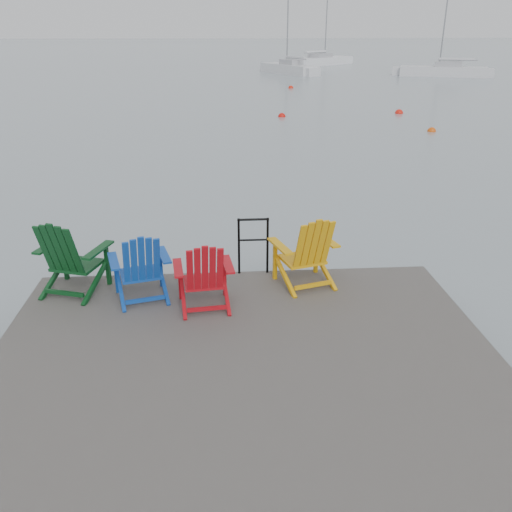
{
  "coord_description": "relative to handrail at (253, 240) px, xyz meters",
  "views": [
    {
      "loc": [
        -0.25,
        -5.23,
        4.06
      ],
      "look_at": [
        0.28,
        2.29,
        0.85
      ],
      "focal_mm": 38.0,
      "sensor_mm": 36.0,
      "label": 1
    }
  ],
  "objects": [
    {
      "name": "chair_green",
      "position": [
        -2.63,
        -0.49,
        0.03
      ],
      "size": [
        1.07,
        1.02,
        1.14
      ],
      "rotation": [
        0.0,
        0.0,
        -0.32
      ],
      "color": "#0A3715",
      "rests_on": "dock"
    },
    {
      "name": "buoy_b",
      "position": [
        2.64,
        18.91,
        -1.04
      ],
      "size": [
        0.37,
        0.37,
        0.37
      ],
      "primitive_type": "sphere",
      "color": "red",
      "rests_on": "ground"
    },
    {
      "name": "ground",
      "position": [
        -0.25,
        -2.45,
        -1.04
      ],
      "size": [
        400.0,
        400.0,
        0.0
      ],
      "primitive_type": "plane",
      "color": "gray",
      "rests_on": "ground"
    },
    {
      "name": "buoy_c",
      "position": [
        8.64,
        19.58,
        -1.04
      ],
      "size": [
        0.41,
        0.41,
        0.41
      ],
      "primitive_type": "sphere",
      "color": "red",
      "rests_on": "ground"
    },
    {
      "name": "buoy_d",
      "position": [
        4.76,
        31.78,
        -1.04
      ],
      "size": [
        0.36,
        0.36,
        0.36
      ],
      "primitive_type": "sphere",
      "color": "red",
      "rests_on": "ground"
    },
    {
      "name": "chair_red",
      "position": [
        -0.73,
        -1.09,
        -0.04
      ],
      "size": [
        0.86,
        0.8,
        1.0
      ],
      "rotation": [
        0.0,
        0.0,
        0.11
      ],
      "color": "#AA0C14",
      "rests_on": "dock"
    },
    {
      "name": "chair_blue",
      "position": [
        -1.61,
        -0.78,
        -0.03
      ],
      "size": [
        0.94,
        0.89,
        1.02
      ],
      "rotation": [
        0.0,
        0.0,
        0.26
      ],
      "color": "#0F3E9D",
      "rests_on": "dock"
    },
    {
      "name": "sailboat_mid",
      "position": [
        11.44,
        55.98,
        -0.69
      ],
      "size": [
        7.83,
        7.42,
        11.81
      ],
      "rotation": [
        0.0,
        0.0,
        -0.83
      ],
      "color": "white",
      "rests_on": "ground"
    },
    {
      "name": "buoy_a",
      "position": [
        8.42,
        14.53,
        -1.04
      ],
      "size": [
        0.35,
        0.35,
        0.35
      ],
      "primitive_type": "sphere",
      "color": "#D44C0C",
      "rests_on": "ground"
    },
    {
      "name": "sailboat_far",
      "position": [
        19.22,
        40.51,
        -0.69
      ],
      "size": [
        7.41,
        4.27,
        10.11
      ],
      "rotation": [
        0.0,
        0.0,
        1.21
      ],
      "color": "silver",
      "rests_on": "ground"
    },
    {
      "name": "sailboat_near",
      "position": [
        6.25,
        44.51,
        -0.69
      ],
      "size": [
        4.81,
        7.05,
        9.85
      ],
      "rotation": [
        0.0,
        0.0,
        0.47
      ],
      "color": "silver",
      "rests_on": "ground"
    },
    {
      "name": "dock",
      "position": [
        -0.25,
        -2.45,
        -0.69
      ],
      "size": [
        6.0,
        5.0,
        1.4
      ],
      "color": "#282523",
      "rests_on": "ground"
    },
    {
      "name": "chair_yellow",
      "position": [
        0.75,
        -0.49,
        0.01
      ],
      "size": [
        1.03,
        0.98,
        1.1
      ],
      "rotation": [
        0.0,
        0.0,
        0.29
      ],
      "color": "orange",
      "rests_on": "dock"
    },
    {
      "name": "handrail",
      "position": [
        0.0,
        0.0,
        0.0
      ],
      "size": [
        0.48,
        0.04,
        0.9
      ],
      "color": "black",
      "rests_on": "dock"
    }
  ]
}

